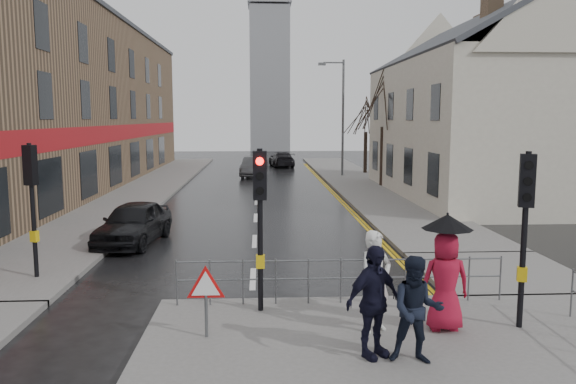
{
  "coord_description": "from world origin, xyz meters",
  "views": [
    {
      "loc": [
        0.21,
        -11.19,
        4.15
      ],
      "look_at": [
        1.0,
        4.68,
        2.05
      ],
      "focal_mm": 35.0,
      "sensor_mm": 36.0,
      "label": 1
    }
  ],
  "objects": [
    {
      "name": "tree_far",
      "position": [
        8.0,
        30.0,
        4.42
      ],
      "size": [
        2.4,
        2.4,
        5.64
      ],
      "color": "#32231B",
      "rests_on": "right_pavement"
    },
    {
      "name": "car_parked",
      "position": [
        -4.0,
        7.33,
        0.7
      ],
      "size": [
        2.21,
        4.32,
        1.41
      ],
      "primitive_type": "imported",
      "rotation": [
        0.0,
        0.0,
        -0.14
      ],
      "color": "black",
      "rests_on": "ground"
    },
    {
      "name": "left_pavement",
      "position": [
        -6.5,
        23.0,
        0.07
      ],
      "size": [
        4.0,
        44.0,
        0.14
      ],
      "primitive_type": "cube",
      "color": "#605E5B",
      "rests_on": "ground"
    },
    {
      "name": "warning_sign",
      "position": [
        -0.8,
        -1.21,
        1.04
      ],
      "size": [
        0.8,
        0.07,
        1.35
      ],
      "color": "#595B5E",
      "rests_on": "near_pavement"
    },
    {
      "name": "guard_railing_front",
      "position": [
        1.95,
        0.6,
        0.86
      ],
      "size": [
        7.14,
        0.04,
        1.0
      ],
      "color": "#595B5E",
      "rests_on": "near_pavement"
    },
    {
      "name": "car_far",
      "position": [
        2.05,
        36.84,
        0.64
      ],
      "size": [
        2.27,
        4.61,
        1.29
      ],
      "primitive_type": "imported",
      "rotation": [
        0.0,
        0.0,
        3.25
      ],
      "color": "black",
      "rests_on": "ground"
    },
    {
      "name": "street_lamp",
      "position": [
        5.82,
        28.0,
        4.71
      ],
      "size": [
        1.83,
        0.25,
        8.0
      ],
      "color": "#595B5E",
      "rests_on": "right_pavement"
    },
    {
      "name": "traffic_signal_near_right",
      "position": [
        5.2,
        -1.0,
        2.46
      ],
      "size": [
        0.34,
        0.33,
        3.4
      ],
      "color": "black",
      "rests_on": "near_pavement"
    },
    {
      "name": "building_right_cream",
      "position": [
        12.0,
        18.0,
        4.78
      ],
      "size": [
        9.0,
        16.4,
        10.1
      ],
      "color": "beige",
      "rests_on": "ground"
    },
    {
      "name": "building_left_terrace",
      "position": [
        -12.0,
        22.0,
        5.0
      ],
      "size": [
        8.0,
        42.0,
        10.0
      ],
      "primitive_type": "cube",
      "color": "brown",
      "rests_on": "ground"
    },
    {
      "name": "pedestrian_with_umbrella",
      "position": [
        3.69,
        -1.06,
        1.31
      ],
      "size": [
        0.96,
        0.96,
        2.23
      ],
      "color": "maroon",
      "rests_on": "near_pavement"
    },
    {
      "name": "church_tower",
      "position": [
        1.5,
        62.0,
        9.0
      ],
      "size": [
        5.0,
        5.0,
        18.0
      ],
      "primitive_type": "cube",
      "color": "gray",
      "rests_on": "ground"
    },
    {
      "name": "pavement_bridge_right",
      "position": [
        6.5,
        3.0,
        0.07
      ],
      "size": [
        4.0,
        4.2,
        0.14
      ],
      "primitive_type": "cube",
      "color": "#605E5B",
      "rests_on": "ground"
    },
    {
      "name": "pedestrian_a",
      "position": [
        2.36,
        -1.04,
        1.1
      ],
      "size": [
        0.84,
        0.74,
        1.93
      ],
      "primitive_type": "imported",
      "rotation": [
        0.0,
        0.0,
        0.49
      ],
      "color": "silver",
      "rests_on": "near_pavement"
    },
    {
      "name": "right_pavement",
      "position": [
        6.5,
        25.0,
        0.07
      ],
      "size": [
        4.0,
        40.0,
        0.14
      ],
      "primitive_type": "cube",
      "color": "#605E5B",
      "rests_on": "ground"
    },
    {
      "name": "traffic_signal_far_left",
      "position": [
        -5.5,
        3.0,
        2.46
      ],
      "size": [
        0.34,
        0.33,
        3.4
      ],
      "color": "black",
      "rests_on": "left_pavement"
    },
    {
      "name": "pedestrian_d",
      "position": [
        2.08,
        -2.2,
        1.1
      ],
      "size": [
        1.21,
        0.98,
        1.92
      ],
      "primitive_type": "imported",
      "rotation": [
        0.0,
        0.0,
        0.54
      ],
      "color": "black",
      "rests_on": "near_pavement"
    },
    {
      "name": "traffic_signal_near_left",
      "position": [
        0.2,
        0.2,
        2.46
      ],
      "size": [
        0.28,
        0.27,
        3.4
      ],
      "color": "black",
      "rests_on": "near_pavement"
    },
    {
      "name": "tree_near",
      "position": [
        7.5,
        22.0,
        5.14
      ],
      "size": [
        2.4,
        2.4,
        6.58
      ],
      "color": "#32231B",
      "rests_on": "right_pavement"
    },
    {
      "name": "pedestrian_b",
      "position": [
        2.75,
        -2.47,
        1.04
      ],
      "size": [
        0.98,
        0.82,
        1.79
      ],
      "primitive_type": "imported",
      "rotation": [
        0.0,
        0.0,
        -0.18
      ],
      "color": "black",
      "rests_on": "near_pavement"
    },
    {
      "name": "ground",
      "position": [
        0.0,
        0.0,
        0.0
      ],
      "size": [
        120.0,
        120.0,
        0.0
      ],
      "primitive_type": "plane",
      "color": "black",
      "rests_on": "ground"
    },
    {
      "name": "car_mid",
      "position": [
        -0.23,
        28.85,
        0.7
      ],
      "size": [
        2.01,
        4.38,
        1.39
      ],
      "primitive_type": "imported",
      "rotation": [
        0.0,
        0.0,
        -0.13
      ],
      "color": "#47494C",
      "rests_on": "ground"
    }
  ]
}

